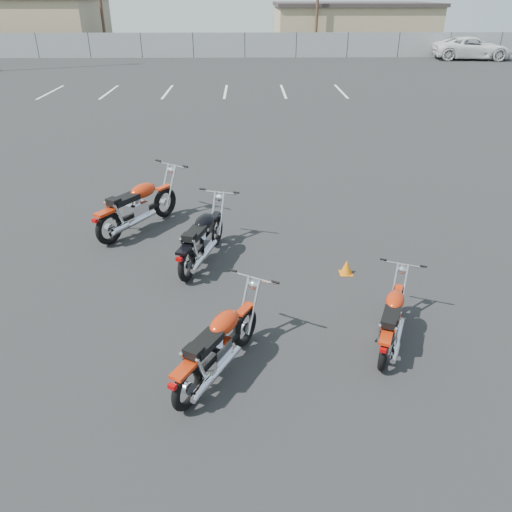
{
  "coord_description": "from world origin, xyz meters",
  "views": [
    {
      "loc": [
        0.06,
        -6.81,
        4.59
      ],
      "look_at": [
        0.2,
        0.6,
        0.65
      ],
      "focal_mm": 35.0,
      "sensor_mm": 36.0,
      "label": 1
    }
  ],
  "objects_px": {
    "motorcycle_front_red": "(138,206)",
    "motorcycle_third_red": "(218,345)",
    "white_van": "(474,42)",
    "motorcycle_rear_red": "(392,319)",
    "motorcycle_second_black": "(202,238)"
  },
  "relations": [
    {
      "from": "motorcycle_third_red",
      "to": "white_van",
      "type": "bearing_deg",
      "value": 63.38
    },
    {
      "from": "motorcycle_front_red",
      "to": "motorcycle_rear_red",
      "type": "height_order",
      "value": "motorcycle_front_red"
    },
    {
      "from": "motorcycle_third_red",
      "to": "motorcycle_rear_red",
      "type": "distance_m",
      "value": 2.56
    },
    {
      "from": "motorcycle_front_red",
      "to": "white_van",
      "type": "relative_size",
      "value": 0.34
    },
    {
      "from": "motorcycle_third_red",
      "to": "white_van",
      "type": "xyz_separation_m",
      "value": [
        17.51,
        34.94,
        0.79
      ]
    },
    {
      "from": "motorcycle_second_black",
      "to": "motorcycle_rear_red",
      "type": "height_order",
      "value": "motorcycle_second_black"
    },
    {
      "from": "motorcycle_front_red",
      "to": "motorcycle_rear_red",
      "type": "bearing_deg",
      "value": -42.4
    },
    {
      "from": "motorcycle_front_red",
      "to": "white_van",
      "type": "distance_m",
      "value": 36.0
    },
    {
      "from": "motorcycle_second_black",
      "to": "motorcycle_rear_red",
      "type": "relative_size",
      "value": 1.21
    },
    {
      "from": "motorcycle_front_red",
      "to": "white_van",
      "type": "height_order",
      "value": "white_van"
    },
    {
      "from": "motorcycle_third_red",
      "to": "motorcycle_front_red",
      "type": "bearing_deg",
      "value": 112.51
    },
    {
      "from": "motorcycle_rear_red",
      "to": "white_van",
      "type": "bearing_deg",
      "value": 66.34
    },
    {
      "from": "motorcycle_front_red",
      "to": "motorcycle_third_red",
      "type": "distance_m",
      "value": 5.05
    },
    {
      "from": "motorcycle_front_red",
      "to": "motorcycle_second_black",
      "type": "xyz_separation_m",
      "value": [
        1.48,
        -1.47,
        -0.06
      ]
    },
    {
      "from": "motorcycle_front_red",
      "to": "motorcycle_third_red",
      "type": "height_order",
      "value": "motorcycle_front_red"
    }
  ]
}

